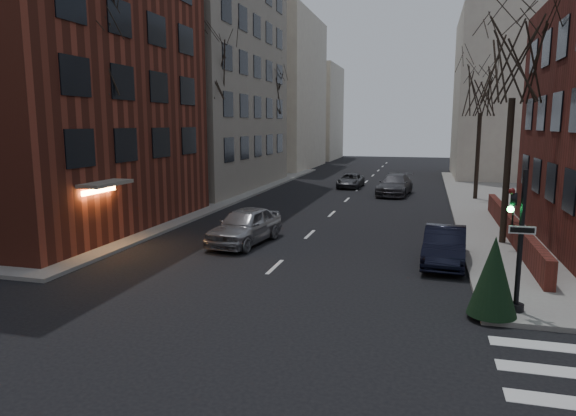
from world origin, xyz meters
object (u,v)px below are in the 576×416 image
object	(u,v)px
tree_left_a	(93,51)
evergreen_shrub	(494,276)
tree_right_b	(481,91)
parked_sedan	(445,246)
car_lane_far	(350,181)
streetlamp_far	(282,136)
car_lane_gray	(395,185)
tree_right_a	(515,60)
traffic_signal	(517,250)
streetlamp_near	(190,143)
tree_left_b	(207,69)
sandwich_board	(524,236)
tree_left_c	(270,94)
car_lane_silver	(245,226)

from	to	relation	value
tree_left_a	evergreen_shrub	bearing A→B (deg)	-18.86
tree_right_b	evergreen_shrub	distance (m)	24.38
parked_sedan	car_lane_far	world-z (taller)	parked_sedan
tree_left_a	car_lane_far	size ratio (longest dim) A/B	2.42
streetlamp_far	car_lane_gray	size ratio (longest dim) A/B	1.17
tree_right_b	car_lane_gray	size ratio (longest dim) A/B	1.71
evergreen_shrub	tree_right_a	bearing A→B (deg)	81.03
traffic_signal	car_lane_far	bearing A→B (deg)	107.22
streetlamp_far	parked_sedan	world-z (taller)	streetlamp_far
streetlamp_near	car_lane_far	bearing A→B (deg)	64.02
tree_left_b	car_lane_far	world-z (taller)	tree_left_b
streetlamp_far	parked_sedan	bearing A→B (deg)	-62.70
tree_left_a	car_lane_far	xyz separation A→B (m)	(8.00, 23.19, -7.88)
tree_right_a	evergreen_shrub	xyz separation A→B (m)	(-1.50, -9.50, -6.77)
streetlamp_near	car_lane_gray	world-z (taller)	streetlamp_near
streetlamp_near	tree_right_a	bearing A→B (deg)	-13.24
car_lane_far	sandwich_board	distance (m)	22.21
tree_right_a	car_lane_gray	xyz separation A→B (m)	(-5.68, 15.39, -7.25)
streetlamp_far	sandwich_board	xyz separation A→B (m)	(17.81, -24.43, -3.68)
traffic_signal	parked_sedan	world-z (taller)	traffic_signal
tree_right_b	parked_sedan	distance (m)	19.35
tree_left_c	parked_sedan	bearing A→B (deg)	-59.92
tree_right_b	streetlamp_far	distance (m)	20.01
tree_left_c	car_lane_gray	world-z (taller)	tree_left_c
evergreen_shrub	streetlamp_near	bearing A→B (deg)	138.95
tree_right_b	streetlamp_far	world-z (taller)	tree_right_b
tree_right_b	car_lane_far	world-z (taller)	tree_right_b
evergreen_shrub	car_lane_far	bearing A→B (deg)	105.77
streetlamp_near	car_lane_far	distance (m)	17.28
tree_left_b	car_lane_silver	world-z (taller)	tree_left_b
streetlamp_near	tree_right_b	bearing A→B (deg)	30.47
car_lane_gray	tree_left_b	bearing A→B (deg)	-141.90
traffic_signal	tree_left_c	xyz separation A→B (m)	(-16.74, 31.01, 6.12)
car_lane_far	sandwich_board	world-z (taller)	car_lane_far
tree_left_c	streetlamp_near	bearing A→B (deg)	-88.09
tree_right_b	parked_sedan	size ratio (longest dim) A/B	2.10
tree_right_a	streetlamp_far	bearing A→B (deg)	125.31
tree_left_c	tree_right_a	distance (m)	28.17
traffic_signal	car_lane_gray	bearing A→B (deg)	101.17
tree_left_b	tree_left_c	bearing A→B (deg)	90.00
tree_right_a	evergreen_shrub	size ratio (longest dim) A/B	4.38
tree_left_a	streetlamp_near	bearing A→B (deg)	85.71
parked_sedan	tree_right_b	bearing A→B (deg)	85.08
tree_left_c	parked_sedan	distance (m)	30.81
tree_right_b	streetlamp_far	size ratio (longest dim) A/B	1.46
traffic_signal	car_lane_silver	size ratio (longest dim) A/B	0.83
tree_left_a	streetlamp_near	xyz separation A→B (m)	(0.60, 8.00, -4.23)
tree_left_b	streetlamp_far	world-z (taller)	tree_left_b
tree_left_a	car_lane_silver	xyz separation A→B (m)	(6.39, 1.37, -7.65)
car_lane_silver	car_lane_far	size ratio (longest dim) A/B	1.13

